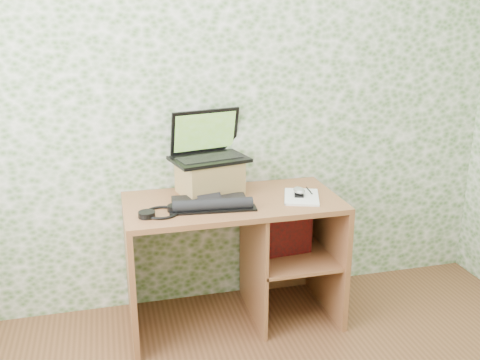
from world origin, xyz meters
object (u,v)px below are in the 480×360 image
object	(u,v)px
keyboard	(211,203)
notepad	(302,197)
laptop	(208,148)
desk	(245,241)
riser	(210,177)

from	to	relation	value
keyboard	notepad	world-z (taller)	keyboard
laptop	keyboard	bearing A→B (deg)	-111.06
notepad	laptop	bearing A→B (deg)	172.32
desk	notepad	world-z (taller)	notepad
laptop	notepad	distance (m)	0.60
riser	keyboard	xyz separation A→B (m)	(-0.04, -0.22, -0.08)
riser	laptop	size ratio (longest dim) A/B	0.70
desk	riser	world-z (taller)	riser
desk	laptop	distance (m)	0.58
laptop	notepad	world-z (taller)	laptop
keyboard	laptop	bearing A→B (deg)	87.08
keyboard	desk	bearing A→B (deg)	30.12
riser	desk	bearing A→B (deg)	-32.80
desk	keyboard	size ratio (longest dim) A/B	2.57
riser	keyboard	bearing A→B (deg)	-99.87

